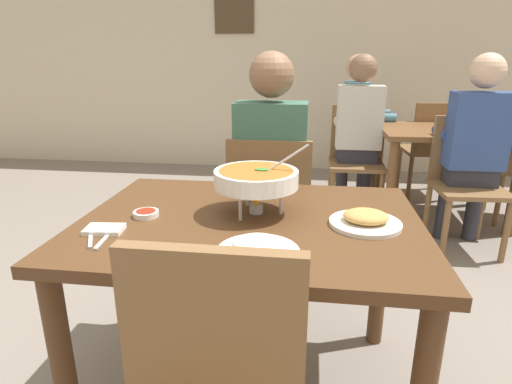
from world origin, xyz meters
TOP-DOWN VIEW (x-y plane):
  - cafe_rear_partition at (0.00, 3.65)m, footprint 10.00×0.10m
  - picture_frame_hung at (-0.70, 3.59)m, footprint 0.44×0.03m
  - dining_table_main at (0.00, 0.00)m, footprint 1.18×0.88m
  - chair_diner_main at (-0.00, 0.72)m, footprint 0.44×0.44m
  - diner_main at (0.00, 0.76)m, footprint 0.40×0.45m
  - curry_bowl at (0.01, 0.06)m, footprint 0.33×0.30m
  - rice_plate at (0.06, -0.28)m, footprint 0.24×0.24m
  - appetizer_plate at (0.39, -0.01)m, footprint 0.24×0.24m
  - sauce_dish at (-0.37, -0.03)m, footprint 0.09×0.09m
  - napkin_folded at (-0.45, -0.18)m, footprint 0.13×0.09m
  - fork_utensil at (-0.47, -0.23)m, footprint 0.09×0.16m
  - spoon_utensil at (-0.42, -0.23)m, footprint 0.03×0.17m
  - dining_table_far at (1.26, 2.12)m, footprint 1.00×0.80m
  - chair_bg_left at (0.71, 2.64)m, footprint 0.47×0.47m
  - chair_bg_middle at (1.26, 1.58)m, footprint 0.46×0.46m
  - chair_bg_right at (0.58, 2.18)m, footprint 0.44×0.44m
  - chair_bg_window at (1.31, 2.65)m, footprint 0.47×0.47m
  - patron_bg_left at (0.63, 2.65)m, footprint 0.45×0.40m
  - patron_bg_middle at (1.28, 1.59)m, footprint 0.40×0.45m
  - patron_bg_right at (0.58, 2.16)m, footprint 0.40×0.45m

SIDE VIEW (x-z plane):
  - chair_diner_main at x=0.00m, z-range 0.06..0.96m
  - chair_bg_left at x=0.71m, z-range 0.06..0.96m
  - chair_bg_middle at x=1.26m, z-range 0.06..0.96m
  - chair_bg_right at x=0.58m, z-range 0.06..0.96m
  - chair_bg_window at x=1.31m, z-range 0.06..0.96m
  - dining_table_far at x=1.26m, z-range 0.24..0.98m
  - dining_table_main at x=0.00m, z-range 0.26..1.00m
  - fork_utensil at x=-0.47m, z-range 0.74..0.75m
  - spoon_utensil at x=-0.42m, z-range 0.74..0.75m
  - diner_main at x=0.00m, z-range 0.09..1.40m
  - patron_bg_left at x=0.63m, z-range 0.09..1.40m
  - patron_bg_middle at x=1.28m, z-range 0.09..1.40m
  - patron_bg_right at x=0.58m, z-range 0.09..1.40m
  - napkin_folded at x=-0.45m, z-range 0.74..0.75m
  - sauce_dish at x=-0.37m, z-range 0.74..0.76m
  - rice_plate at x=0.06m, z-range 0.73..0.79m
  - appetizer_plate at x=0.39m, z-range 0.73..0.79m
  - curry_bowl at x=0.01m, z-range 0.74..1.00m
  - cafe_rear_partition at x=0.00m, z-range 0.00..3.00m
  - picture_frame_hung at x=-0.70m, z-range 1.54..2.10m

